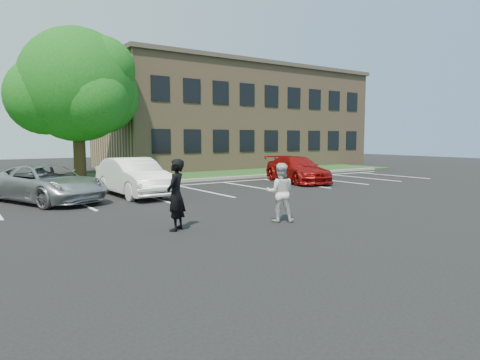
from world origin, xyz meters
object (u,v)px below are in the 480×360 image
object	(u,v)px
car_red_compact	(297,169)
man_white_shirt	(280,192)
tree	(78,88)
man_black_suit	(176,195)
car_silver_minivan	(47,184)
car_white_sedan	(134,177)
office_building	(235,118)

from	to	relation	value
car_red_compact	man_white_shirt	bearing A→B (deg)	-122.37
tree	man_black_suit	world-z (taller)	tree
car_silver_minivan	car_red_compact	xyz separation A→B (m)	(12.67, -0.04, -0.00)
car_silver_minivan	car_white_sedan	size ratio (longest dim) A/B	1.06
tree	man_black_suit	bearing A→B (deg)	-96.06
office_building	car_silver_minivan	bearing A→B (deg)	-142.64
car_white_sedan	car_silver_minivan	bearing A→B (deg)	175.12
office_building	man_white_shirt	size ratio (longest dim) A/B	13.02
car_silver_minivan	car_red_compact	distance (m)	12.67
tree	car_white_sedan	xyz separation A→B (m)	(-0.18, -9.13, -4.55)
office_building	man_black_suit	size ratio (longest dim) A/B	11.79
car_silver_minivan	car_red_compact	world-z (taller)	car_silver_minivan
car_white_sedan	car_red_compact	xyz separation A→B (m)	(9.32, 0.12, -0.09)
office_building	car_red_compact	xyz separation A→B (m)	(-5.07, -13.59, -3.45)
man_white_shirt	car_white_sedan	xyz separation A→B (m)	(-1.49, 7.75, -0.06)
office_building	car_silver_minivan	distance (m)	22.59
office_building	man_white_shirt	xyz separation A→B (m)	(-12.90, -21.46, -3.30)
office_building	car_red_compact	size ratio (longest dim) A/B	4.59
man_white_shirt	car_red_compact	size ratio (longest dim) A/B	0.35
office_building	car_red_compact	world-z (taller)	office_building
office_building	man_black_suit	world-z (taller)	office_building
man_black_suit	man_white_shirt	world-z (taller)	man_black_suit
man_white_shirt	car_red_compact	bearing A→B (deg)	-99.24
tree	car_white_sedan	distance (m)	10.20
office_building	tree	world-z (taller)	tree
man_black_suit	tree	bearing A→B (deg)	-139.04
office_building	car_white_sedan	bearing A→B (deg)	-136.39
man_white_shirt	man_black_suit	bearing A→B (deg)	23.45
office_building	car_silver_minivan	world-z (taller)	office_building
car_red_compact	man_black_suit	bearing A→B (deg)	-133.91
car_white_sedan	car_red_compact	size ratio (longest dim) A/B	0.99
tree	man_white_shirt	size ratio (longest dim) A/B	5.11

